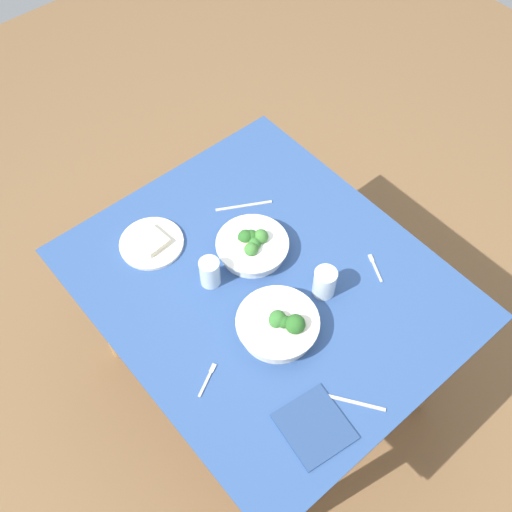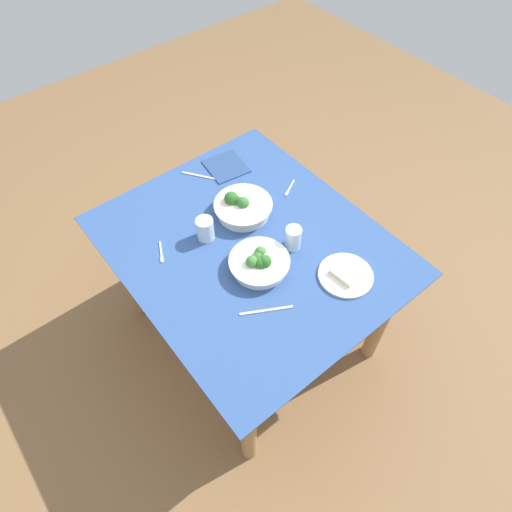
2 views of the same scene
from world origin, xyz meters
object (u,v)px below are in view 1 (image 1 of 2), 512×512
broccoli_bowl_far (279,325)px  water_glass_center (325,282)px  bread_side_plate (151,242)px  table_knife_right (244,206)px  fork_by_far_bowl (375,267)px  broccoli_bowl_near (252,246)px  water_glass_side (210,272)px  fork_by_near_bowl (208,379)px  table_knife_left (350,401)px  napkin_folded_upper (315,426)px

broccoli_bowl_far → water_glass_center: 0.21m
bread_side_plate → table_knife_right: 0.35m
fork_by_far_bowl → table_knife_right: same height
broccoli_bowl_far → broccoli_bowl_near: bearing=-25.2°
water_glass_side → broccoli_bowl_far: bearing=-170.5°
water_glass_side → water_glass_center: bearing=-136.3°
water_glass_center → fork_by_near_bowl: 0.47m
bread_side_plate → fork_by_far_bowl: 0.75m
fork_by_far_bowl → water_glass_side: bearing=81.5°
table_knife_left → table_knife_right: (0.76, -0.23, 0.00)m
fork_by_near_bowl → napkin_folded_upper: napkin_folded_upper is taller
fork_by_far_bowl → table_knife_right: 0.51m
water_glass_center → fork_by_near_bowl: water_glass_center is taller
fork_by_near_bowl → water_glass_side: bearing=22.7°
water_glass_side → napkin_folded_upper: water_glass_side is taller
napkin_folded_upper → fork_by_far_bowl: bearing=-63.4°
water_glass_side → napkin_folded_upper: (-0.57, 0.08, -0.05)m
broccoli_bowl_near → napkin_folded_upper: (-0.57, 0.26, -0.03)m
water_glass_center → fork_by_far_bowl: water_glass_center is taller
broccoli_bowl_far → fork_by_far_bowl: bearing=-94.2°
broccoli_bowl_near → table_knife_left: broccoli_bowl_near is taller
water_glass_center → fork_by_far_bowl: bearing=-102.7°
fork_by_near_bowl → table_knife_right: same height
fork_by_near_bowl → table_knife_right: bearing=13.2°
bread_side_plate → napkin_folded_upper: size_ratio=1.15×
table_knife_right → broccoli_bowl_far: bearing=-88.6°
water_glass_side → table_knife_left: bearing=-174.9°
bread_side_plate → water_glass_center: 0.60m
table_knife_left → bread_side_plate: bearing=-27.3°
water_glass_center → table_knife_left: bearing=147.8°
bread_side_plate → table_knife_left: 0.84m
fork_by_near_bowl → broccoli_bowl_near: bearing=6.1°
bread_side_plate → table_knife_right: size_ratio=1.07×
broccoli_bowl_far → water_glass_side: bearing=9.5°
broccoli_bowl_near → table_knife_left: bearing=167.7°
fork_by_far_bowl → water_glass_center: bearing=103.4°
bread_side_plate → broccoli_bowl_near: bearing=-135.4°
broccoli_bowl_far → broccoli_bowl_near: broccoli_bowl_far is taller
table_knife_left → table_knife_right: bearing=-52.1°
table_knife_left → table_knife_right: same height
table_knife_left → napkin_folded_upper: size_ratio=1.08×
water_glass_center → broccoli_bowl_near: bearing=15.3°
broccoli_bowl_far → fork_by_near_bowl: 0.27m
table_knife_right → fork_by_near_bowl: bearing=-109.8°
bread_side_plate → table_knife_right: bearing=-102.1°
fork_by_near_bowl → napkin_folded_upper: bearing=-93.4°
napkin_folded_upper → table_knife_left: bearing=-95.6°
broccoli_bowl_far → table_knife_right: bearing=-27.7°
broccoli_bowl_near → water_glass_center: size_ratio=2.34×
broccoli_bowl_far → water_glass_side: water_glass_side is taller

